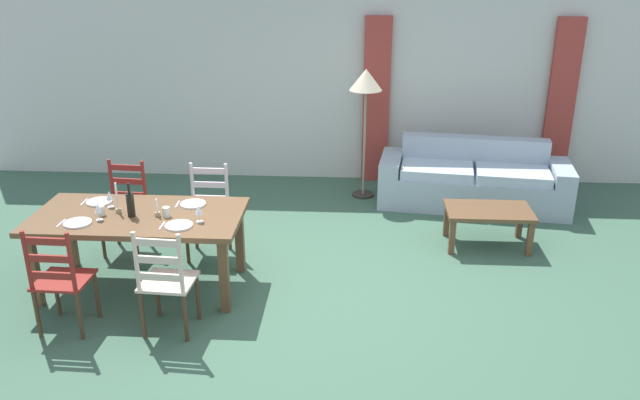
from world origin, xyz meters
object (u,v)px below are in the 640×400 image
wine_bottle (130,204)px  wine_glass_near_left (98,209)px  dining_chair_near_right (166,281)px  dining_chair_far_left (126,208)px  coffee_cup_primary (166,212)px  dining_table (138,223)px  couch (473,181)px  dining_chair_near_left (60,280)px  standing_lamp (366,88)px  dining_chair_far_right (208,212)px  wine_glass_near_right (199,210)px  coffee_table (488,215)px  coffee_cup_secondary (101,211)px  wine_glass_far_left (109,196)px

wine_bottle → wine_glass_near_left: (-0.26, -0.10, -0.01)m
dining_chair_near_right → dining_chair_far_left: (-0.87, 1.52, 0.00)m
dining_chair_far_left → coffee_cup_primary: bearing=-49.8°
dining_table → couch: (3.42, 2.34, -0.37)m
dining_table → dining_chair_far_left: bearing=117.9°
dining_chair_near_left → dining_chair_near_right: same height
couch → standing_lamp: (-1.36, 0.19, 1.12)m
dining_chair_far_right → wine_bottle: (-0.50, -0.79, 0.39)m
couch → standing_lamp: bearing=172.2°
dining_table → dining_chair_near_right: bearing=-58.5°
wine_glass_near_right → coffee_cup_primary: bearing=162.7°
coffee_table → dining_chair_far_left: bearing=-174.9°
standing_lamp → coffee_cup_secondary: bearing=-132.8°
couch → dining_chair_far_left: bearing=-158.0°
dining_chair_far_left → wine_bottle: wine_bottle is taller
wine_bottle → wine_glass_near_right: 0.65m
dining_chair_near_right → coffee_table: dining_chair_near_right is taller
wine_glass_near_left → wine_glass_far_left: bearing=92.2°
wine_bottle → couch: (3.46, 2.39, -0.58)m
wine_bottle → wine_glass_near_right: (0.64, -0.09, -0.01)m
dining_chair_near_right → couch: dining_chair_near_right is taller
wine_glass_near_right → coffee_cup_secondary: 0.93m
wine_bottle → dining_chair_near_left: bearing=-118.3°
wine_glass_near_left → dining_chair_far_left: bearing=97.6°
coffee_table → wine_glass_far_left: bearing=-165.2°
couch → wine_glass_near_right: bearing=-138.6°
wine_glass_near_right → coffee_cup_secondary: bearing=174.1°
dining_chair_far_left → coffee_cup_primary: dining_chair_far_left is taller
coffee_cup_secondary → dining_chair_near_right: bearing=-42.0°
wine_glass_near_left → coffee_cup_primary: (0.57, 0.12, -0.07)m
standing_lamp → wine_glass_far_left: bearing=-134.9°
wine_glass_near_right → coffee_table: size_ratio=0.18×
wine_glass_far_left → coffee_cup_secondary: wine_glass_far_left is taller
wine_glass_near_left → coffee_cup_primary: 0.59m
dining_table → coffee_table: 3.58m
wine_glass_far_left → coffee_cup_secondary: (-0.01, -0.19, -0.07)m
coffee_cup_secondary → dining_chair_far_right: bearing=45.0°
dining_chair_near_right → coffee_table: (2.94, 1.86, -0.12)m
dining_table → dining_chair_far_right: bearing=57.7°
dining_chair_near_left → wine_glass_near_left: size_ratio=5.96×
dining_chair_near_left → wine_glass_near_right: (1.02, 0.62, 0.38)m
dining_chair_far_left → wine_glass_far_left: dining_chair_far_left is taller
wine_bottle → standing_lamp: 3.37m
coffee_cup_primary → coffee_table: size_ratio=0.10×
dining_chair_near_left → coffee_cup_primary: dining_chair_near_left is taller
wine_glass_near_right → wine_glass_far_left: same height
wine_bottle → coffee_table: (3.42, 1.18, -0.51)m
dining_table → dining_chair_far_right: dining_chair_far_right is taller
dining_chair_near_left → wine_glass_near_left: (0.13, 0.61, 0.38)m
dining_chair_near_right → coffee_cup_primary: size_ratio=10.67×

